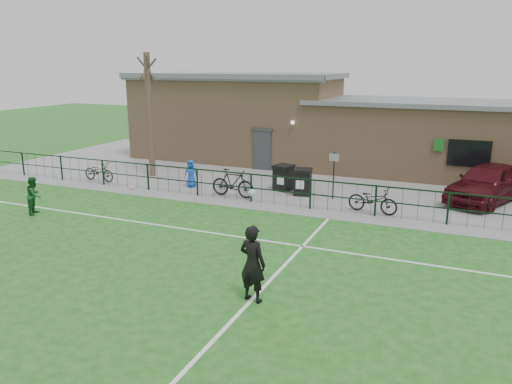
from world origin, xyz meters
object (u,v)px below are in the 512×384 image
at_px(sign_post, 334,176).
at_px(spectator_child, 191,174).
at_px(wheelie_bin_right, 303,183).
at_px(wheelie_bin_left, 284,178).
at_px(bare_tree, 150,116).
at_px(ball_ground, 132,188).
at_px(bicycle_c, 99,172).
at_px(car_maroon, 488,183).
at_px(bicycle_e, 373,200).
at_px(outfield_player, 34,195).
at_px(bicycle_d, 233,183).

xyz_separation_m(sign_post, spectator_child, (-6.47, -0.52, -0.37)).
bearing_deg(wheelie_bin_right, wheelie_bin_left, 147.34).
relative_size(wheelie_bin_left, wheelie_bin_right, 1.01).
height_order(bare_tree, sign_post, bare_tree).
bearing_deg(ball_ground, bicycle_c, 162.22).
height_order(car_maroon, bicycle_e, car_maroon).
bearing_deg(bicycle_c, ball_ground, -103.93).
relative_size(car_maroon, bicycle_e, 2.45).
relative_size(bicycle_e, outfield_player, 1.34).
relative_size(sign_post, outfield_player, 1.41).
distance_m(sign_post, bicycle_e, 2.35).
height_order(bare_tree, wheelie_bin_left, bare_tree).
bearing_deg(bicycle_c, wheelie_bin_left, -74.32).
distance_m(bare_tree, bicycle_c, 3.62).
xyz_separation_m(wheelie_bin_right, sign_post, (1.38, -0.20, 0.48)).
height_order(bicycle_e, ball_ground, bicycle_e).
height_order(car_maroon, bicycle_d, car_maroon).
bearing_deg(car_maroon, bicycle_c, -144.13).
height_order(car_maroon, ball_ground, car_maroon).
bearing_deg(bare_tree, bicycle_e, -10.52).
xyz_separation_m(bicycle_c, outfield_player, (1.35, -5.17, 0.23)).
height_order(bare_tree, bicycle_e, bare_tree).
height_order(wheelie_bin_left, bicycle_e, wheelie_bin_left).
relative_size(bicycle_c, spectator_child, 1.39).
relative_size(wheelie_bin_right, bicycle_c, 0.60).
bearing_deg(sign_post, wheelie_bin_right, 171.62).
relative_size(wheelie_bin_right, ball_ground, 4.89).
bearing_deg(sign_post, bare_tree, 175.31).
bearing_deg(ball_ground, bicycle_e, 3.61).
distance_m(spectator_child, outfield_player, 6.72).
xyz_separation_m(wheelie_bin_right, ball_ground, (-7.30, -2.20, -0.43)).
distance_m(sign_post, spectator_child, 6.51).
height_order(wheelie_bin_right, bicycle_d, bicycle_d).
distance_m(bicycle_d, spectator_child, 2.63).
xyz_separation_m(wheelie_bin_left, wheelie_bin_right, (1.03, -0.42, -0.00)).
height_order(car_maroon, outfield_player, car_maroon).
xyz_separation_m(bare_tree, wheelie_bin_left, (7.04, -0.15, -2.46)).
bearing_deg(car_maroon, bicycle_d, -135.99).
height_order(wheelie_bin_left, sign_post, sign_post).
relative_size(bare_tree, wheelie_bin_left, 5.73).
bearing_deg(bare_tree, outfield_player, -92.68).
xyz_separation_m(sign_post, outfield_player, (-9.79, -6.37, -0.31)).
distance_m(wheelie_bin_left, bicycle_e, 4.71).
relative_size(spectator_child, outfield_player, 0.88).
bearing_deg(sign_post, wheelie_bin_left, 165.49).
height_order(sign_post, bicycle_d, sign_post).
bearing_deg(wheelie_bin_right, spectator_child, 177.62).
bearing_deg(spectator_child, bicycle_d, -33.39).
xyz_separation_m(bare_tree, sign_post, (9.45, -0.78, -1.98)).
height_order(wheelie_bin_left, bicycle_c, wheelie_bin_left).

